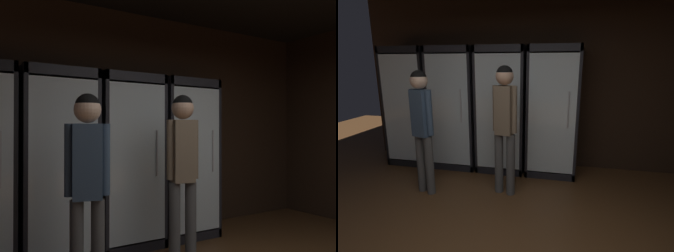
# 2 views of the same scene
# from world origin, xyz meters

# --- Properties ---
(wall_back) EXTENTS (6.00, 0.06, 2.80)m
(wall_back) POSITION_xyz_m (0.00, 3.03, 1.40)
(wall_back) COLOR black
(wall_back) RESTS_ON ground
(cooler_left) EXTENTS (0.74, 0.65, 1.94)m
(cooler_left) POSITION_xyz_m (-1.30, 2.71, 0.95)
(cooler_left) COLOR black
(cooler_left) RESTS_ON ground
(cooler_center) EXTENTS (0.74, 0.65, 1.94)m
(cooler_center) POSITION_xyz_m (-0.52, 2.71, 0.95)
(cooler_center) COLOR black
(cooler_center) RESTS_ON ground
(cooler_right) EXTENTS (0.74, 0.65, 1.94)m
(cooler_right) POSITION_xyz_m (0.26, 2.71, 0.95)
(cooler_right) COLOR black
(cooler_right) RESTS_ON ground
(shopper_near) EXTENTS (0.32, 0.22, 1.67)m
(shopper_near) POSITION_xyz_m (-0.30, 1.84, 1.02)
(shopper_near) COLOR #4C4C4C
(shopper_near) RESTS_ON ground
(shopper_far) EXTENTS (0.34, 0.22, 1.61)m
(shopper_far) POSITION_xyz_m (-1.33, 1.64, 1.00)
(shopper_far) COLOR #4C4C4C
(shopper_far) RESTS_ON ground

